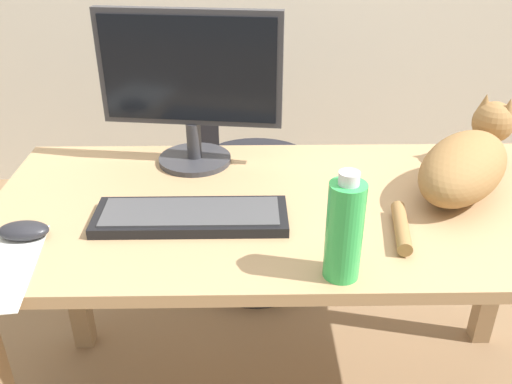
{
  "coord_description": "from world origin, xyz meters",
  "views": [
    {
      "loc": [
        -0.12,
        -1.16,
        1.39
      ],
      "look_at": [
        -0.1,
        -0.05,
        0.78
      ],
      "focal_mm": 38.81,
      "sensor_mm": 36.0,
      "label": 1
    }
  ],
  "objects_px": {
    "office_chair": "(243,190)",
    "keyboard": "(191,216)",
    "computer_mouse": "(24,231)",
    "cat": "(467,162)",
    "water_bottle": "(344,230)",
    "monitor": "(190,83)"
  },
  "relations": [
    {
      "from": "cat",
      "to": "computer_mouse",
      "type": "distance_m",
      "value": 1.05
    },
    {
      "from": "office_chair",
      "to": "computer_mouse",
      "type": "xyz_separation_m",
      "value": [
        -0.47,
        -0.82,
        0.35
      ]
    },
    {
      "from": "monitor",
      "to": "water_bottle",
      "type": "height_order",
      "value": "monitor"
    },
    {
      "from": "cat",
      "to": "keyboard",
      "type": "bearing_deg",
      "value": -168.55
    },
    {
      "from": "office_chair",
      "to": "keyboard",
      "type": "distance_m",
      "value": 0.84
    },
    {
      "from": "monitor",
      "to": "water_bottle",
      "type": "distance_m",
      "value": 0.63
    },
    {
      "from": "monitor",
      "to": "keyboard",
      "type": "xyz_separation_m",
      "value": [
        0.02,
        -0.31,
        -0.21
      ]
    },
    {
      "from": "keyboard",
      "to": "computer_mouse",
      "type": "height_order",
      "value": "computer_mouse"
    },
    {
      "from": "cat",
      "to": "computer_mouse",
      "type": "height_order",
      "value": "cat"
    },
    {
      "from": "office_chair",
      "to": "keyboard",
      "type": "xyz_separation_m",
      "value": [
        -0.11,
        -0.76,
        0.35
      ]
    },
    {
      "from": "keyboard",
      "to": "water_bottle",
      "type": "xyz_separation_m",
      "value": [
        0.31,
        -0.21,
        0.09
      ]
    },
    {
      "from": "office_chair",
      "to": "keyboard",
      "type": "bearing_deg",
      "value": -98.42
    },
    {
      "from": "keyboard",
      "to": "water_bottle",
      "type": "relative_size",
      "value": 1.94
    },
    {
      "from": "monitor",
      "to": "keyboard",
      "type": "height_order",
      "value": "monitor"
    },
    {
      "from": "computer_mouse",
      "to": "water_bottle",
      "type": "distance_m",
      "value": 0.69
    },
    {
      "from": "office_chair",
      "to": "water_bottle",
      "type": "bearing_deg",
      "value": -78.29
    },
    {
      "from": "office_chair",
      "to": "computer_mouse",
      "type": "distance_m",
      "value": 1.01
    },
    {
      "from": "keyboard",
      "to": "cat",
      "type": "height_order",
      "value": "cat"
    },
    {
      "from": "office_chair",
      "to": "keyboard",
      "type": "height_order",
      "value": "office_chair"
    },
    {
      "from": "water_bottle",
      "to": "keyboard",
      "type": "bearing_deg",
      "value": 146.65
    },
    {
      "from": "keyboard",
      "to": "computer_mouse",
      "type": "bearing_deg",
      "value": -170.21
    },
    {
      "from": "water_bottle",
      "to": "cat",
      "type": "bearing_deg",
      "value": 43.68
    }
  ]
}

